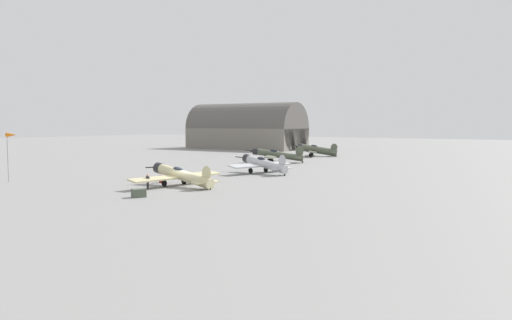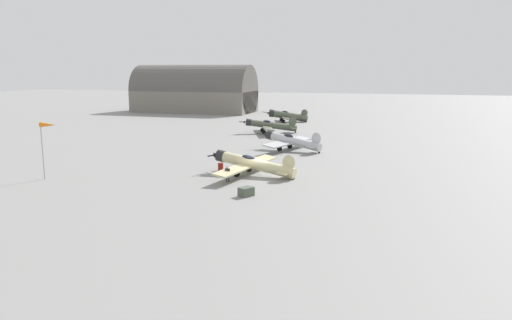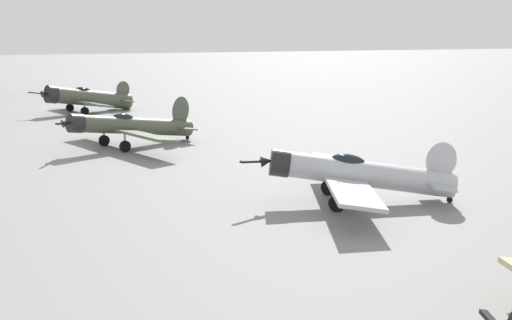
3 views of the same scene
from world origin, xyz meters
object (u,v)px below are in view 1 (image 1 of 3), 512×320
Objects in this scene: airplane_outer_stand at (316,150)px; windsock_mast at (11,137)px; equipment_crate at (139,193)px; airplane_far_line at (276,155)px; ground_crew_mechanic at (148,180)px; airplane_foreground at (181,175)px; airplane_mid_apron at (263,164)px; fuel_drum at (162,179)px.

windsock_mast is (-65.75, 10.71, 4.27)m from airplane_outer_stand.
airplane_far_line is at bearing 12.78° from equipment_crate.
ground_crew_mechanic is at bearing -76.16° from windsock_mast.
windsock_mast is at bearing 59.09° from airplane_outer_stand.
airplane_far_line is 20.52m from airplane_outer_stand.
ground_crew_mechanic is 0.27× the size of windsock_mast.
airplane_outer_stand is at bearing -71.18° from airplane_foreground.
airplane_outer_stand reaches higher than airplane_foreground.
airplane_outer_stand is 67.31m from equipment_crate.
airplane_foreground is 1.27× the size of airplane_outer_stand.
ground_crew_mechanic is (-40.64, -6.60, -0.49)m from airplane_far_line.
airplane_outer_stand is 66.75m from windsock_mast.
windsock_mast reaches higher than airplane_mid_apron.
fuel_drum is at bearing 46.03° from ground_crew_mechanic.
windsock_mast reaches higher than ground_crew_mechanic.
fuel_drum is (-55.81, -5.28, -1.00)m from airplane_outer_stand.
airplane_foreground reaches higher than equipment_crate.
windsock_mast is (-4.64, 18.83, 4.71)m from ground_crew_mechanic.
airplane_mid_apron is 6.75× the size of equipment_crate.
fuel_drum is 19.55m from windsock_mast.
fuel_drum is (5.30, 2.84, -0.57)m from ground_crew_mechanic.
equipment_crate is at bearing -125.75° from ground_crew_mechanic.
airplane_outer_stand is at bearing -9.25° from windsock_mast.
airplane_outer_stand is 61.65m from ground_crew_mechanic.
airplane_foreground is at bearing -3.04° from ground_crew_mechanic.
airplane_mid_apron is 27.29m from equipment_crate.
windsock_mast is at bearing 52.46° from airplane_far_line.
equipment_crate is (-9.06, -2.28, -0.90)m from airplane_foreground.
windsock_mast reaches higher than airplane_outer_stand.
airplane_outer_stand is (39.04, 9.97, -0.01)m from airplane_mid_apron.
fuel_drum is at bearing 91.46° from airplane_mid_apron.
airplane_mid_apron is at bearing -37.75° from windsock_mast.
equipment_crate is 1.80× the size of fuel_drum.
airplane_mid_apron is at bearing -81.84° from airplane_foreground.
airplane_outer_stand is 6.05× the size of ground_crew_mechanic.
equipment_crate is at bearing -91.25° from windsock_mast.
airplane_mid_apron is 20.40m from airplane_far_line.
airplane_foreground is 1.17× the size of airplane_mid_apron.
ground_crew_mechanic is at bearing 102.28° from airplane_mid_apron.
equipment_crate is (-5.13, -3.78, -0.60)m from ground_crew_mechanic.
ground_crew_mechanic is (-3.93, 1.50, -0.30)m from airplane_foreground.
airplane_outer_stand is (20.47, 1.52, -0.06)m from airplane_far_line.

